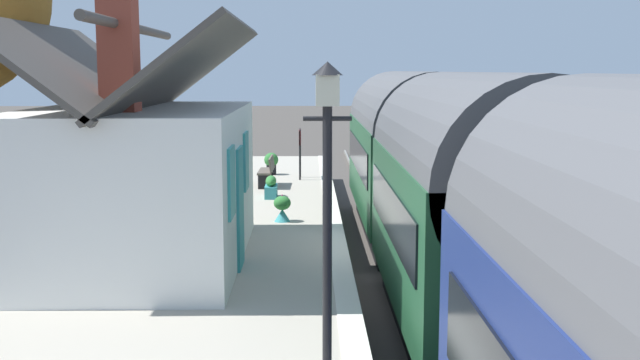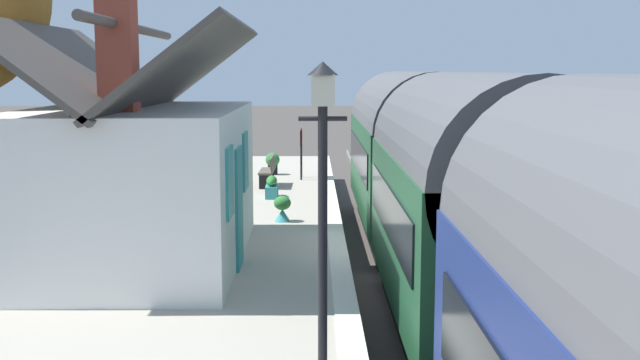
{
  "view_description": "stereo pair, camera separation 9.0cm",
  "coord_description": "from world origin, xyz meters",
  "views": [
    {
      "loc": [
        -14.53,
        1.76,
        4.35
      ],
      "look_at": [
        2.29,
        1.5,
        1.94
      ],
      "focal_mm": 43.03,
      "sensor_mm": 36.0,
      "label": 1
    },
    {
      "loc": [
        -14.53,
        1.67,
        4.35
      ],
      "look_at": [
        2.29,
        1.5,
        1.94
      ],
      "focal_mm": 43.03,
      "sensor_mm": 36.0,
      "label": 2
    }
  ],
  "objects": [
    {
      "name": "rail_far",
      "position": [
        0.0,
        -0.18,
        0.07
      ],
      "size": [
        52.0,
        0.08,
        0.14
      ],
      "primitive_type": "cube",
      "color": "gray",
      "rests_on": "ground"
    },
    {
      "name": "lamp_post_platform",
      "position": [
        -6.68,
        1.56,
        3.4
      ],
      "size": [
        0.32,
        0.5,
        3.5
      ],
      "color": "black",
      "rests_on": "platform"
    },
    {
      "name": "planter_edge_near",
      "position": [
        2.63,
        2.35,
        1.24
      ],
      "size": [
        0.39,
        0.39,
        0.64
      ],
      "color": "teal",
      "rests_on": "platform"
    },
    {
      "name": "planter_bench_right",
      "position": [
        10.56,
        2.98,
        1.34
      ],
      "size": [
        0.46,
        0.46,
        0.72
      ],
      "color": "black",
      "rests_on": "platform"
    },
    {
      "name": "station_building",
      "position": [
        -0.93,
        4.78,
        2.45
      ],
      "size": [
        6.39,
        3.9,
        5.2
      ],
      "color": "white",
      "rests_on": "platform"
    },
    {
      "name": "planter_by_door",
      "position": [
        5.96,
        2.77,
        1.22
      ],
      "size": [
        0.81,
        0.32,
        0.59
      ],
      "color": "teal",
      "rests_on": "platform"
    },
    {
      "name": "ground_plane",
      "position": [
        0.0,
        0.0,
        0.0
      ],
      "size": [
        160.0,
        160.0,
        0.0
      ],
      "primitive_type": "plane",
      "color": "#423D38"
    },
    {
      "name": "planter_corner_building",
      "position": [
        9.4,
        5.58,
        1.35
      ],
      "size": [
        0.48,
        0.48,
        0.79
      ],
      "color": "black",
      "rests_on": "platform"
    },
    {
      "name": "train",
      "position": [
        -2.75,
        -0.9,
        2.21
      ],
      "size": [
        25.01,
        2.73,
        4.32
      ],
      "color": "black",
      "rests_on": "ground"
    },
    {
      "name": "station_sign_board",
      "position": [
        9.59,
        2.02,
        2.13
      ],
      "size": [
        0.96,
        0.06,
        1.57
      ],
      "color": "black",
      "rests_on": "platform"
    },
    {
      "name": "platform_edge_coping",
      "position": [
        0.0,
        1.18,
        0.95
      ],
      "size": [
        32.0,
        0.36,
        0.02
      ],
      "primitive_type": "cube",
      "color": "beige",
      "rests_on": "platform"
    },
    {
      "name": "rail_near",
      "position": [
        0.0,
        -1.62,
        0.07
      ],
      "size": [
        52.0,
        0.08,
        0.14
      ],
      "primitive_type": "cube",
      "color": "gray",
      "rests_on": "ground"
    },
    {
      "name": "platform",
      "position": [
        0.0,
        3.89,
        0.47
      ],
      "size": [
        32.0,
        5.77,
        0.94
      ],
      "primitive_type": "cube",
      "color": "#A39B8C",
      "rests_on": "ground"
    },
    {
      "name": "bench_mid_platform",
      "position": [
        7.97,
        2.96,
        1.41
      ],
      "size": [
        1.41,
        0.46,
        0.88
      ],
      "color": "brown",
      "rests_on": "platform"
    }
  ]
}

